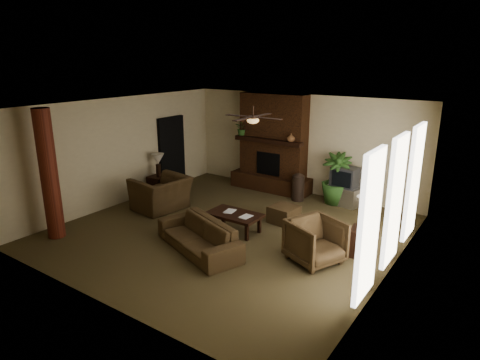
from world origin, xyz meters
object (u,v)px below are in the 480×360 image
Objects in this scene: armchair_left at (161,188)px; ottoman at (284,214)px; sofa at (199,231)px; floor_vase at (298,185)px; side_table_right at (364,242)px; lamp_left at (158,161)px; armchair_right at (316,239)px; log_column at (49,175)px; floor_plant at (335,189)px; coffee_table at (234,216)px; tv_stand at (344,195)px; side_table_left at (159,186)px; lamp_right at (365,207)px.

ottoman is (3.02, 1.01, -0.36)m from armchair_left.
sofa is at bearing 67.85° from armchair_left.
floor_vase is 1.40× the size of side_table_right.
lamp_left is at bearing -152.32° from floor_vase.
armchair_right is at bearing -44.34° from ottoman.
ottoman is (3.70, 3.54, -1.20)m from log_column.
log_column is 4.67× the size of ottoman.
floor_plant reaches higher than ottoman.
armchair_right is 3.58m from floor_vase.
coffee_table is at bearing -94.23° from floor_vase.
side_table_left reaches higher than tv_stand.
ottoman is at bearing -103.58° from floor_plant.
side_table_left is (-4.61, -2.22, 0.03)m from tv_stand.
tv_stand is 1.31× the size of lamp_left.
log_column is 5.66m from armchair_right.
log_column is at bearing -136.29° from ottoman.
tv_stand is 0.27m from floor_plant.
armchair_left is at bearing -130.75° from tv_stand.
side_table_right is (1.65, -2.58, -0.11)m from floor_plant.
ottoman is 0.44× the size of floor_plant.
lamp_left is (-3.20, 2.09, 0.58)m from sofa.
floor_plant is at bearing 26.40° from side_table_left.
floor_vase is at bearing -150.60° from tv_stand.
side_table_right is (2.78, 0.49, -0.10)m from coffee_table.
log_column is at bearing -141.45° from coffee_table.
floor_vase is 0.99m from floor_plant.
armchair_left is 2.35× the size of side_table_left.
armchair_right is at bearing 42.35° from sofa.
lamp_left is at bearing -125.53° from armchair_left.
lamp_left is 1.18× the size of side_table_right.
lamp_right reaches higher than floor_plant.
log_column reaches higher than coffee_table.
armchair_right is 1.10× the size of tv_stand.
armchair_right is 0.68× the size of floor_plant.
ottoman is at bearing 69.65° from armchair_right.
armchair_left is 3.67m from floor_vase.
floor_vase is at bearing 57.71° from log_column.
lamp_right reaches higher than armchair_right.
lamp_left is at bearing -144.09° from tv_stand.
coffee_table is (0.05, 1.18, -0.04)m from sofa.
log_column is at bearing -152.88° from lamp_right.
coffee_table is 2.18× the size of side_table_left.
floor_vase is at bearing 142.27° from armchair_left.
armchair_left reaches higher than ottoman.
floor_vase is (0.20, 2.72, 0.06)m from coffee_table.
ottoman is at bearing 164.47° from lamp_right.
armchair_left is at bearing -42.31° from lamp_left.
armchair_right is 1.44× the size of lamp_left.
side_table_left is at bearing -90.00° from lamp_left.
tv_stand is at bearing 70.63° from ottoman.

